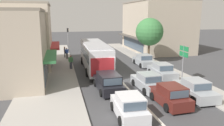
{
  "coord_description": "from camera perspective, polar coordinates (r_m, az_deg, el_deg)",
  "views": [
    {
      "loc": [
        -5.72,
        -19.96,
        6.33
      ],
      "look_at": [
        -0.19,
        3.02,
        1.2
      ],
      "focal_mm": 35.0,
      "sensor_mm": 36.0,
      "label": 1
    }
  ],
  "objects": [
    {
      "name": "parked_sedan_kerb_third",
      "position": [
        28.52,
        8.31,
        0.65
      ],
      "size": [
        1.96,
        4.23,
        1.47
      ],
      "color": "#9EA3A8",
      "rests_on": "ground"
    },
    {
      "name": "lane_centre_line",
      "position": [
        25.43,
        -0.1,
        -2.16
      ],
      "size": [
        0.2,
        28.0,
        0.01
      ],
      "primitive_type": "cube",
      "color": "silver",
      "rests_on": "ground"
    },
    {
      "name": "sidewalk_left",
      "position": [
        26.72,
        -15.46,
        -1.76
      ],
      "size": [
        5.2,
        44.0,
        0.14
      ],
      "primitive_type": "cube",
      "color": "#A39E96",
      "rests_on": "ground"
    },
    {
      "name": "hatchback_adjacent_lane_trail",
      "position": [
        14.09,
        4.51,
        -11.31
      ],
      "size": [
        1.9,
        3.75,
        1.54
      ],
      "color": "silver",
      "rests_on": "ground"
    },
    {
      "name": "shopfront_mid_block",
      "position": [
        28.58,
        -22.6,
        6.42
      ],
      "size": [
        7.93,
        7.62,
        7.8
      ],
      "color": "beige",
      "rests_on": "ground"
    },
    {
      "name": "building_right_far",
      "position": [
        40.98,
        11.46,
        9.34
      ],
      "size": [
        9.98,
        13.2,
        8.85
      ],
      "color": "#B2A38E",
      "rests_on": "ground"
    },
    {
      "name": "shopfront_corner_near",
      "position": [
        21.36,
        -25.48,
        3.31
      ],
      "size": [
        7.31,
        7.04,
        6.91
      ],
      "color": "#B2A38E",
      "rests_on": "ground"
    },
    {
      "name": "pedestrian_with_handbag_near",
      "position": [
        32.48,
        -11.74,
        2.66
      ],
      "size": [
        0.63,
        0.46,
        1.63
      ],
      "color": "#4C4742",
      "rests_on": "sidewalk_left"
    },
    {
      "name": "street_tree_right",
      "position": [
        29.73,
        9.76,
        8.0
      ],
      "size": [
        3.68,
        3.68,
        6.07
      ],
      "color": "brown",
      "rests_on": "ground"
    },
    {
      "name": "parked_sedan_kerb_front",
      "position": [
        18.47,
        20.8,
        -6.46
      ],
      "size": [
        1.99,
        4.25,
        1.47
      ],
      "color": "#9EA3A8",
      "rests_on": "ground"
    },
    {
      "name": "sedan_queue_far_back",
      "position": [
        19.34,
        9.43,
        -4.97
      ],
      "size": [
        2.0,
        4.26,
        1.47
      ],
      "color": "#9EA3A8",
      "rests_on": "ground"
    },
    {
      "name": "pedestrian_far_walker",
      "position": [
        33.76,
        -12.26,
        2.99
      ],
      "size": [
        0.23,
        0.57,
        1.63
      ],
      "color": "#232838",
      "rests_on": "sidewalk_left"
    },
    {
      "name": "directional_road_sign",
      "position": [
        21.82,
        18.2,
        2.06
      ],
      "size": [
        0.1,
        1.4,
        3.6
      ],
      "color": "gray",
      "rests_on": "ground"
    },
    {
      "name": "city_bus",
      "position": [
        25.93,
        -4.53,
        2.33
      ],
      "size": [
        2.92,
        10.91,
        3.23
      ],
      "color": "silver",
      "rests_on": "ground"
    },
    {
      "name": "hatchback_queue_gap_filler",
      "position": [
        16.39,
        14.94,
        -8.25
      ],
      "size": [
        1.9,
        3.75,
        1.54
      ],
      "color": "#561E19",
      "rests_on": "ground"
    },
    {
      "name": "kerb_right",
      "position": [
        29.25,
        10.87,
        -0.36
      ],
      "size": [
        2.8,
        44.0,
        0.12
      ],
      "primitive_type": "cube",
      "color": "#A39E96",
      "rests_on": "ground"
    },
    {
      "name": "wagon_behind_bus_near",
      "position": [
        18.76,
        -1.02,
        -5.08
      ],
      "size": [
        2.02,
        4.54,
        1.58
      ],
      "color": "black",
      "rests_on": "ground"
    },
    {
      "name": "ground_plane",
      "position": [
        21.71,
        2.37,
        -4.72
      ],
      "size": [
        140.0,
        140.0,
        0.0
      ],
      "primitive_type": "plane",
      "color": "#3F3F42"
    },
    {
      "name": "traffic_light_downstreet",
      "position": [
        39.98,
        -11.46,
        7.02
      ],
      "size": [
        0.33,
        0.24,
        4.2
      ],
      "color": "gray",
      "rests_on": "ground"
    },
    {
      "name": "pedestrian_browsing_midblock",
      "position": [
        26.25,
        -10.71,
        0.46
      ],
      "size": [
        0.54,
        0.34,
        1.63
      ],
      "color": "#232838",
      "rests_on": "sidewalk_left"
    },
    {
      "name": "parked_sedan_kerb_second",
      "position": [
        23.51,
        12.95,
        -2.03
      ],
      "size": [
        1.99,
        4.25,
        1.47
      ],
      "color": "#9EA3A8",
      "rests_on": "ground"
    }
  ]
}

